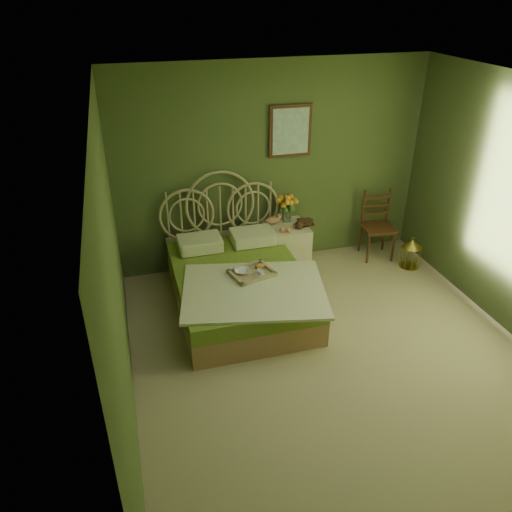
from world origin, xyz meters
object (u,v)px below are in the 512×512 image
object	(u,v)px
chair	(376,220)
birdcage	(410,254)
nightstand	(286,241)
bed	(239,283)

from	to	relation	value
chair	birdcage	bearing A→B (deg)	-48.79
nightstand	bed	bearing A→B (deg)	-138.20
bed	nightstand	xyz separation A→B (m)	(0.82, 0.73, 0.07)
bed	birdcage	xyz separation A→B (m)	(2.41, 0.26, -0.10)
bed	birdcage	size ratio (longest dim) A/B	5.45
chair	nightstand	bearing A→B (deg)	-172.73
nightstand	chair	xyz separation A→B (m)	(1.29, -0.02, 0.15)
bed	birdcage	bearing A→B (deg)	6.06
nightstand	chair	distance (m)	1.30
bed	nightstand	world-z (taller)	bed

